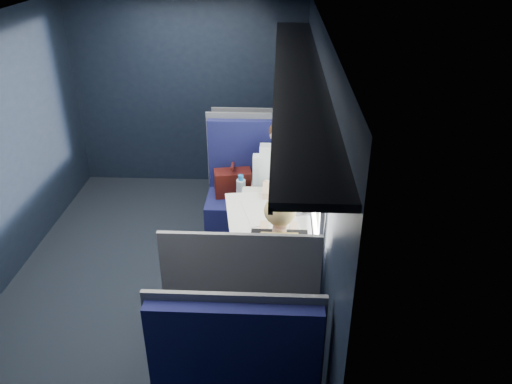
{
  "coord_description": "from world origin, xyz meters",
  "views": [
    {
      "loc": [
        1.07,
        -3.73,
        2.94
      ],
      "look_at": [
        0.9,
        0.0,
        0.95
      ],
      "focal_mm": 35.0,
      "sensor_mm": 36.0,
      "label": 1
    }
  ],
  "objects_px": {
    "woman": "(279,264)",
    "bottle_small": "(300,193)",
    "seat_row_front": "(259,162)",
    "man": "(279,180)",
    "table": "(271,221)",
    "seat_bay_far": "(244,310)",
    "seat_bay_near": "(254,197)",
    "cup": "(304,193)",
    "laptop": "(302,202)"
  },
  "relations": [
    {
      "from": "table",
      "to": "woman",
      "type": "xyz_separation_m",
      "value": [
        0.07,
        -0.71,
        0.06
      ]
    },
    {
      "from": "seat_bay_near",
      "to": "seat_bay_far",
      "type": "xyz_separation_m",
      "value": [
        0.01,
        -1.75,
        -0.01
      ]
    },
    {
      "from": "seat_bay_near",
      "to": "bottle_small",
      "type": "bearing_deg",
      "value": -56.98
    },
    {
      "from": "seat_bay_near",
      "to": "seat_row_front",
      "type": "relative_size",
      "value": 1.09
    },
    {
      "from": "table",
      "to": "bottle_small",
      "type": "bearing_deg",
      "value": 37.52
    },
    {
      "from": "laptop",
      "to": "cup",
      "type": "xyz_separation_m",
      "value": [
        0.03,
        0.2,
        -0.01
      ]
    },
    {
      "from": "table",
      "to": "bottle_small",
      "type": "xyz_separation_m",
      "value": [
        0.25,
        0.19,
        0.18
      ]
    },
    {
      "from": "table",
      "to": "cup",
      "type": "bearing_deg",
      "value": 46.17
    },
    {
      "from": "man",
      "to": "laptop",
      "type": "xyz_separation_m",
      "value": [
        0.2,
        -0.59,
        0.08
      ]
    },
    {
      "from": "table",
      "to": "laptop",
      "type": "relative_size",
      "value": 3.14
    },
    {
      "from": "seat_row_front",
      "to": "man",
      "type": "xyz_separation_m",
      "value": [
        0.25,
        -1.1,
        0.31
      ]
    },
    {
      "from": "table",
      "to": "seat_row_front",
      "type": "xyz_separation_m",
      "value": [
        -0.18,
        1.8,
        -0.25
      ]
    },
    {
      "from": "man",
      "to": "bottle_small",
      "type": "relative_size",
      "value": 5.62
    },
    {
      "from": "man",
      "to": "woman",
      "type": "bearing_deg",
      "value": -90.0
    },
    {
      "from": "seat_bay_near",
      "to": "cup",
      "type": "bearing_deg",
      "value": -48.75
    },
    {
      "from": "seat_bay_far",
      "to": "laptop",
      "type": "relative_size",
      "value": 3.96
    },
    {
      "from": "laptop",
      "to": "bottle_small",
      "type": "height_order",
      "value": "bottle_small"
    },
    {
      "from": "table",
      "to": "woman",
      "type": "height_order",
      "value": "woman"
    },
    {
      "from": "seat_bay_near",
      "to": "woman",
      "type": "height_order",
      "value": "woman"
    },
    {
      "from": "man",
      "to": "laptop",
      "type": "relative_size",
      "value": 4.16
    },
    {
      "from": "table",
      "to": "cup",
      "type": "distance_m",
      "value": 0.45
    },
    {
      "from": "woman",
      "to": "bottle_small",
      "type": "distance_m",
      "value": 0.92
    },
    {
      "from": "seat_bay_near",
      "to": "bottle_small",
      "type": "xyz_separation_m",
      "value": [
        0.44,
        -0.68,
        0.42
      ]
    },
    {
      "from": "laptop",
      "to": "seat_bay_near",
      "type": "bearing_deg",
      "value": 121.13
    },
    {
      "from": "seat_bay_near",
      "to": "bottle_small",
      "type": "distance_m",
      "value": 0.92
    },
    {
      "from": "seat_bay_far",
      "to": "woman",
      "type": "bearing_deg",
      "value": 33.82
    },
    {
      "from": "laptop",
      "to": "cup",
      "type": "height_order",
      "value": "laptop"
    },
    {
      "from": "seat_row_front",
      "to": "woman",
      "type": "height_order",
      "value": "woman"
    },
    {
      "from": "table",
      "to": "seat_row_front",
      "type": "distance_m",
      "value": 1.82
    },
    {
      "from": "table",
      "to": "man",
      "type": "bearing_deg",
      "value": 84.48
    },
    {
      "from": "seat_bay_far",
      "to": "laptop",
      "type": "bearing_deg",
      "value": 65.41
    },
    {
      "from": "seat_bay_far",
      "to": "cup",
      "type": "bearing_deg",
      "value": 67.95
    },
    {
      "from": "seat_bay_near",
      "to": "seat_row_front",
      "type": "bearing_deg",
      "value": 89.1
    },
    {
      "from": "seat_bay_near",
      "to": "seat_row_front",
      "type": "height_order",
      "value": "seat_bay_near"
    },
    {
      "from": "laptop",
      "to": "cup",
      "type": "distance_m",
      "value": 0.21
    },
    {
      "from": "woman",
      "to": "table",
      "type": "bearing_deg",
      "value": 95.45
    },
    {
      "from": "man",
      "to": "bottle_small",
      "type": "xyz_separation_m",
      "value": [
        0.18,
        -0.51,
        0.13
      ]
    },
    {
      "from": "table",
      "to": "seat_row_front",
      "type": "relative_size",
      "value": 0.86
    },
    {
      "from": "seat_bay_far",
      "to": "seat_row_front",
      "type": "xyz_separation_m",
      "value": [
        0.0,
        2.67,
        -0.0
      ]
    },
    {
      "from": "man",
      "to": "bottle_small",
      "type": "bearing_deg",
      "value": -70.51
    },
    {
      "from": "seat_row_front",
      "to": "man",
      "type": "relative_size",
      "value": 0.88
    },
    {
      "from": "laptop",
      "to": "seat_row_front",
      "type": "bearing_deg",
      "value": 104.88
    },
    {
      "from": "man",
      "to": "cup",
      "type": "relative_size",
      "value": 14.27
    },
    {
      "from": "seat_bay_near",
      "to": "laptop",
      "type": "height_order",
      "value": "seat_bay_near"
    },
    {
      "from": "seat_row_front",
      "to": "man",
      "type": "bearing_deg",
      "value": -77.17
    },
    {
      "from": "seat_bay_far",
      "to": "woman",
      "type": "xyz_separation_m",
      "value": [
        0.25,
        0.17,
        0.31
      ]
    },
    {
      "from": "table",
      "to": "seat_bay_far",
      "type": "relative_size",
      "value": 0.79
    },
    {
      "from": "bottle_small",
      "to": "table",
      "type": "bearing_deg",
      "value": -142.48
    },
    {
      "from": "table",
      "to": "seat_bay_near",
      "type": "distance_m",
      "value": 0.93
    },
    {
      "from": "seat_bay_far",
      "to": "bottle_small",
      "type": "bearing_deg",
      "value": 68.01
    }
  ]
}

